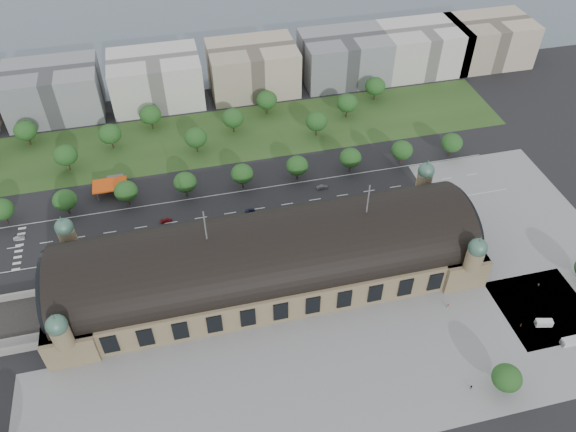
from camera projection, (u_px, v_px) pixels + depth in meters
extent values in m
plane|color=black|center=(269.00, 279.00, 203.95)|extent=(900.00, 900.00, 0.00)
cube|color=#857352|center=(268.00, 268.00, 199.85)|extent=(150.00, 40.00, 12.00)
cube|color=#857352|center=(73.00, 303.00, 188.49)|extent=(16.00, 43.00, 12.00)
cube|color=#857352|center=(442.00, 237.00, 211.21)|extent=(16.00, 43.00, 12.00)
cylinder|color=black|center=(268.00, 256.00, 195.74)|extent=(144.00, 37.60, 37.60)
cylinder|color=black|center=(48.00, 291.00, 182.00)|extent=(1.20, 32.00, 32.00)
cylinder|color=black|center=(461.00, 219.00, 206.75)|extent=(1.20, 32.00, 32.00)
cylinder|color=#857352|center=(68.00, 238.00, 196.56)|extent=(6.00, 6.00, 8.00)
sphere|color=#446E5C|center=(64.00, 227.00, 192.80)|extent=(6.40, 6.40, 6.40)
cone|color=#446E5C|center=(61.00, 219.00, 190.06)|extent=(1.00, 1.00, 2.50)
cylinder|color=#857352|center=(424.00, 182.00, 219.28)|extent=(6.00, 6.00, 8.00)
sphere|color=#446E5C|center=(426.00, 171.00, 215.52)|extent=(6.40, 6.40, 6.40)
cone|color=#446E5C|center=(428.00, 162.00, 212.78)|extent=(1.00, 1.00, 2.50)
cylinder|color=#857352|center=(62.00, 336.00, 166.74)|extent=(6.00, 6.00, 8.00)
sphere|color=#446E5C|center=(57.00, 325.00, 162.98)|extent=(6.40, 6.40, 6.40)
cone|color=#446E5C|center=(53.00, 317.00, 160.25)|extent=(1.00, 1.00, 2.50)
cylinder|color=#857352|center=(474.00, 259.00, 189.46)|extent=(6.00, 6.00, 8.00)
sphere|color=#446E5C|center=(478.00, 248.00, 185.70)|extent=(6.40, 6.40, 6.40)
cone|color=#446E5C|center=(481.00, 239.00, 182.97)|extent=(1.00, 1.00, 2.50)
cylinder|color=#59595B|center=(205.00, 226.00, 179.02)|extent=(0.50, 0.50, 12.00)
cylinder|color=#59595B|center=(368.00, 199.00, 188.35)|extent=(0.50, 0.50, 12.00)
cube|color=gray|center=(329.00, 378.00, 174.41)|extent=(190.00, 48.00, 0.12)
cube|color=gray|center=(523.00, 232.00, 221.41)|extent=(56.00, 100.00, 0.12)
cube|color=black|center=(201.00, 218.00, 227.53)|extent=(260.00, 26.00, 0.10)
cube|color=#2A481C|center=(197.00, 139.00, 267.42)|extent=(300.00, 45.00, 0.10)
cube|color=#D4440C|center=(110.00, 185.00, 235.42)|extent=(14.00, 9.00, 0.70)
cube|color=#59595B|center=(116.00, 181.00, 242.14)|extent=(7.00, 5.00, 3.20)
cylinder|color=#59595B|center=(98.00, 187.00, 238.47)|extent=(0.50, 0.50, 4.40)
cylinder|color=#59595B|center=(124.00, 183.00, 240.33)|extent=(0.50, 0.50, 4.40)
cylinder|color=#59595B|center=(97.00, 196.00, 233.92)|extent=(0.50, 0.50, 4.40)
cylinder|color=#59595B|center=(124.00, 192.00, 235.79)|extent=(0.50, 0.50, 4.40)
cube|color=gray|center=(54.00, 91.00, 276.59)|extent=(45.00, 32.00, 24.00)
cube|color=silver|center=(156.00, 79.00, 285.07)|extent=(45.00, 32.00, 24.00)
cube|color=#C3B099|center=(253.00, 68.00, 293.54)|extent=(45.00, 32.00, 24.00)
cube|color=gray|center=(344.00, 58.00, 302.02)|extent=(45.00, 32.00, 24.00)
cube|color=silver|center=(422.00, 49.00, 309.65)|extent=(45.00, 32.00, 24.00)
cube|color=#C3B099|center=(488.00, 41.00, 316.43)|extent=(45.00, 32.00, 24.00)
cylinder|color=#2D2116|center=(6.00, 219.00, 223.82)|extent=(0.70, 0.70, 4.32)
ellipsoid|color=#204C1B|center=(1.00, 209.00, 220.21)|extent=(9.60, 9.60, 8.16)
cylinder|color=#2D2116|center=(68.00, 210.00, 227.89)|extent=(0.70, 0.70, 4.32)
ellipsoid|color=#204C1B|center=(65.00, 200.00, 224.28)|extent=(9.60, 9.60, 8.16)
cylinder|color=#2D2116|center=(128.00, 201.00, 231.95)|extent=(0.70, 0.70, 4.32)
ellipsoid|color=#204C1B|center=(126.00, 191.00, 228.34)|extent=(9.60, 9.60, 8.16)
cylinder|color=#2D2116|center=(187.00, 192.00, 236.02)|extent=(0.70, 0.70, 4.32)
ellipsoid|color=#204C1B|center=(185.00, 182.00, 232.41)|extent=(9.60, 9.60, 8.16)
cylinder|color=#2D2116|center=(243.00, 183.00, 240.09)|extent=(0.70, 0.70, 4.32)
ellipsoid|color=#204C1B|center=(242.00, 174.00, 236.48)|extent=(9.60, 9.60, 8.16)
cylinder|color=#2D2116|center=(297.00, 175.00, 244.16)|extent=(0.70, 0.70, 4.32)
ellipsoid|color=#204C1B|center=(297.00, 166.00, 240.55)|extent=(9.60, 9.60, 8.16)
cylinder|color=#2D2116|center=(350.00, 167.00, 248.23)|extent=(0.70, 0.70, 4.32)
ellipsoid|color=#204C1B|center=(350.00, 158.00, 244.62)|extent=(9.60, 9.60, 8.16)
cylinder|color=#2D2116|center=(400.00, 160.00, 252.30)|extent=(0.70, 0.70, 4.32)
ellipsoid|color=#204C1B|center=(402.00, 150.00, 248.69)|extent=(9.60, 9.60, 8.16)
cylinder|color=#2D2116|center=(450.00, 152.00, 256.37)|extent=(0.70, 0.70, 4.32)
ellipsoid|color=#204C1B|center=(452.00, 143.00, 252.76)|extent=(9.60, 9.60, 8.16)
cylinder|color=#2D2116|center=(29.00, 141.00, 262.70)|extent=(0.70, 0.70, 4.68)
ellipsoid|color=#204C1B|center=(25.00, 130.00, 258.79)|extent=(10.40, 10.40, 8.84)
cylinder|color=#2D2116|center=(69.00, 165.00, 248.89)|extent=(0.70, 0.70, 4.68)
ellipsoid|color=#204C1B|center=(65.00, 155.00, 244.98)|extent=(10.40, 10.40, 8.84)
cylinder|color=#2D2116|center=(112.00, 144.00, 260.63)|extent=(0.70, 0.70, 4.68)
ellipsoid|color=#204C1B|center=(110.00, 134.00, 256.72)|extent=(10.40, 10.40, 8.84)
cylinder|color=#2D2116|center=(152.00, 125.00, 272.37)|extent=(0.70, 0.70, 4.68)
ellipsoid|color=#204C1B|center=(150.00, 115.00, 268.46)|extent=(10.40, 10.40, 8.84)
cylinder|color=#2D2116|center=(197.00, 148.00, 258.55)|extent=(0.70, 0.70, 4.68)
ellipsoid|color=#204C1B|center=(196.00, 138.00, 254.64)|extent=(10.40, 10.40, 8.84)
cylinder|color=#2D2116|center=(234.00, 128.00, 270.29)|extent=(0.70, 0.70, 4.68)
ellipsoid|color=#204C1B|center=(233.00, 118.00, 266.38)|extent=(10.40, 10.40, 8.84)
cylinder|color=#2D2116|center=(267.00, 110.00, 282.03)|extent=(0.70, 0.70, 4.68)
ellipsoid|color=#204C1B|center=(267.00, 100.00, 278.12)|extent=(10.40, 10.40, 8.84)
cylinder|color=#2D2116|center=(316.00, 131.00, 268.22)|extent=(0.70, 0.70, 4.68)
ellipsoid|color=#204C1B|center=(317.00, 121.00, 264.31)|extent=(10.40, 10.40, 8.84)
cylinder|color=#2D2116|center=(346.00, 113.00, 279.96)|extent=(0.70, 0.70, 4.68)
ellipsoid|color=#204C1B|center=(347.00, 103.00, 276.05)|extent=(10.40, 10.40, 8.84)
cylinder|color=#2D2116|center=(374.00, 96.00, 291.70)|extent=(0.70, 0.70, 4.68)
ellipsoid|color=#204C1B|center=(375.00, 86.00, 287.78)|extent=(10.40, 10.40, 8.84)
cylinder|color=#2D2116|center=(503.00, 386.00, 170.18)|extent=(0.70, 0.70, 3.96)
ellipsoid|color=#204C1B|center=(507.00, 378.00, 166.87)|extent=(9.00, 9.00, 7.65)
imported|color=#919299|center=(19.00, 238.00, 218.23)|extent=(4.22, 1.95, 1.34)
imported|color=black|center=(91.00, 242.00, 216.56)|extent=(5.22, 2.55, 1.43)
imported|color=maroon|center=(166.00, 220.00, 225.51)|extent=(4.87, 2.46, 1.36)
imported|color=#171A41|center=(250.00, 210.00, 229.86)|extent=(3.89, 1.57, 1.32)
imported|color=#4F5256|center=(322.00, 187.00, 240.42)|extent=(4.91, 1.76, 1.61)
imported|color=black|center=(45.00, 269.00, 206.39)|extent=(4.87, 3.21, 1.52)
imported|color=maroon|center=(72.00, 261.00, 209.41)|extent=(5.26, 4.42, 1.34)
imported|color=#16183F|center=(79.00, 265.00, 208.05)|extent=(4.82, 3.49, 1.30)
imported|color=#54555B|center=(168.00, 248.00, 214.38)|extent=(4.29, 3.27, 1.36)
imported|color=#BDBDBF|center=(108.00, 255.00, 211.62)|extent=(4.18, 3.57, 1.36)
imported|color=#93979B|center=(194.00, 241.00, 217.01)|extent=(6.28, 5.15, 1.59)
imported|color=black|center=(153.00, 248.00, 214.12)|extent=(5.14, 3.90, 1.39)
imported|color=#BE3F1E|center=(246.00, 227.00, 221.40)|extent=(12.45, 3.64, 3.43)
imported|color=white|center=(308.00, 208.00, 229.62)|extent=(10.68, 3.30, 2.93)
imported|color=silver|center=(335.00, 212.00, 227.47)|extent=(13.55, 4.27, 3.71)
cube|color=silver|center=(544.00, 323.00, 188.24)|extent=(5.88, 3.42, 2.39)
cube|color=silver|center=(538.00, 324.00, 188.48)|extent=(1.90, 2.31, 1.66)
cube|color=silver|center=(571.00, 341.00, 182.72)|extent=(6.14, 2.47, 2.66)
cube|color=silver|center=(564.00, 343.00, 182.62)|extent=(1.64, 2.25, 1.84)
imported|color=gray|center=(448.00, 306.00, 193.80)|extent=(0.93, 0.67, 1.72)
imported|color=gray|center=(521.00, 325.00, 188.04)|extent=(0.52, 0.68, 1.67)
imported|color=gray|center=(539.00, 285.00, 200.87)|extent=(0.58, 0.87, 1.67)
imported|color=gray|center=(471.00, 387.00, 171.23)|extent=(0.89, 1.13, 1.60)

